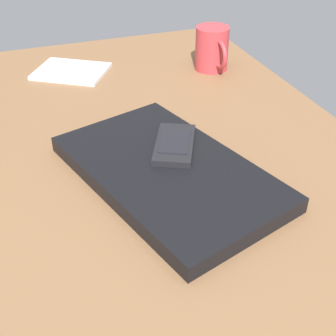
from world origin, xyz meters
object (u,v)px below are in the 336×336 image
Objects in this scene: laptop_closed at (168,172)px; cell_phone_on_laptop at (174,143)px; coffee_mug at (212,49)px; notepad at (71,71)px.

cell_phone_on_laptop is (-4.93, 2.72, 1.80)cm from laptop_closed.
laptop_closed is 43.95cm from coffee_mug.
coffee_mug is at bearing 107.03° from notepad.
cell_phone_on_laptop reaches higher than notepad.
cell_phone_on_laptop is 1.19× the size of coffee_mug.
coffee_mug reaches higher than notepad.
cell_phone_on_laptop is 41.67cm from notepad.
laptop_closed is 3.28× the size of coffee_mug.
notepad is at bearing 171.41° from laptop_closed.
notepad is at bearing -105.70° from coffee_mug.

